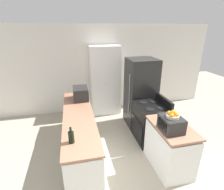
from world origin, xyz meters
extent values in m
cube|color=silver|center=(0.00, 3.43, 1.30)|extent=(7.00, 0.06, 2.60)
cube|color=silver|center=(-0.80, 1.39, 0.41)|extent=(0.58, 2.53, 0.81)
cube|color=#9E6B51|center=(-0.80, 1.39, 0.87)|extent=(0.60, 2.58, 0.04)
cube|color=silver|center=(0.80, 0.58, 0.41)|extent=(0.58, 0.95, 0.81)
cube|color=#9E6B51|center=(0.80, 0.58, 0.87)|extent=(0.60, 0.97, 0.04)
cube|color=white|center=(0.08, 3.12, 1.01)|extent=(0.86, 0.52, 2.03)
sphere|color=#B2B2B7|center=(0.04, 2.84, 1.01)|extent=(0.03, 0.03, 0.03)
sphere|color=#B2B2B7|center=(0.12, 2.84, 1.01)|extent=(0.03, 0.03, 0.03)
cube|color=black|center=(0.82, 1.47, 0.44)|extent=(0.64, 0.76, 0.88)
cube|color=black|center=(0.49, 1.47, 0.33)|extent=(0.02, 0.67, 0.49)
cube|color=black|center=(1.11, 1.47, 0.96)|extent=(0.06, 0.72, 0.16)
cylinder|color=black|center=(0.69, 1.28, 0.89)|extent=(0.17, 0.17, 0.01)
cylinder|color=black|center=(0.69, 1.65, 0.89)|extent=(0.17, 0.17, 0.01)
cylinder|color=black|center=(0.94, 1.28, 0.89)|extent=(0.17, 0.17, 0.01)
cylinder|color=black|center=(0.94, 1.65, 0.89)|extent=(0.17, 0.17, 0.01)
cube|color=black|center=(0.85, 2.24, 0.89)|extent=(0.71, 0.71, 1.79)
cylinder|color=gray|center=(0.48, 2.05, 0.98)|extent=(0.02, 0.02, 0.98)
cube|color=black|center=(-0.70, 2.19, 1.03)|extent=(0.34, 0.48, 0.29)
cube|color=black|center=(-0.52, 2.15, 1.03)|extent=(0.01, 0.30, 0.21)
cylinder|color=black|center=(-0.94, 0.51, 0.97)|extent=(0.09, 0.09, 0.18)
cylinder|color=black|center=(-0.94, 0.51, 1.11)|extent=(0.03, 0.03, 0.08)
cube|color=black|center=(0.69, 0.47, 1.01)|extent=(0.32, 0.39, 0.25)
cube|color=black|center=(0.52, 0.47, 1.01)|extent=(0.01, 0.27, 0.15)
cylinder|color=#B2A893|center=(0.68, 0.46, 1.16)|extent=(0.21, 0.21, 0.05)
sphere|color=orange|center=(0.73, 0.50, 1.20)|extent=(0.07, 0.07, 0.07)
sphere|color=orange|center=(0.64, 0.50, 1.20)|extent=(0.07, 0.07, 0.07)
sphere|color=orange|center=(0.64, 0.41, 1.20)|extent=(0.07, 0.07, 0.07)
sphere|color=orange|center=(0.73, 0.41, 1.20)|extent=(0.07, 0.07, 0.07)
sphere|color=orange|center=(0.68, 0.46, 1.24)|extent=(0.07, 0.07, 0.07)
camera|label=1|loc=(-0.84, -1.76, 2.52)|focal=28.00mm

